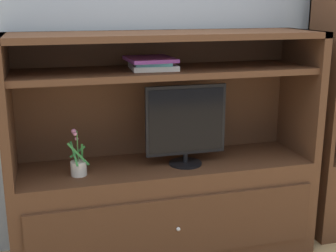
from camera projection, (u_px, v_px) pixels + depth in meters
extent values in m
cube|color=#9EA8B2|center=(152.00, 31.00, 2.95)|extent=(6.00, 0.10, 2.80)
cube|color=#4C2D1C|center=(166.00, 209.00, 2.90)|extent=(1.86, 0.50, 0.62)
cube|color=#462A19|center=(178.00, 228.00, 2.66)|extent=(1.71, 0.02, 0.37)
sphere|color=silver|center=(178.00, 229.00, 2.65)|extent=(0.02, 0.02, 0.02)
cube|color=#4C2D1C|center=(6.00, 109.00, 2.49)|extent=(0.05, 0.50, 0.79)
cube|color=#4C2D1C|center=(301.00, 92.00, 2.95)|extent=(0.05, 0.50, 0.79)
cube|color=#4C2D1C|center=(156.00, 93.00, 2.94)|extent=(1.86, 0.02, 0.79)
cube|color=#4C2D1C|center=(166.00, 35.00, 2.62)|extent=(1.86, 0.50, 0.04)
cube|color=#4C2D1C|center=(166.00, 72.00, 2.67)|extent=(1.76, 0.45, 0.04)
cylinder|color=black|center=(185.00, 163.00, 2.80)|extent=(0.20, 0.20, 0.01)
cylinder|color=black|center=(185.00, 158.00, 2.79)|extent=(0.03, 0.03, 0.06)
cube|color=black|center=(186.00, 120.00, 2.73)|extent=(0.49, 0.02, 0.42)
cube|color=black|center=(187.00, 121.00, 2.72)|extent=(0.46, 0.00, 0.38)
cylinder|color=beige|center=(79.00, 168.00, 2.61)|extent=(0.09, 0.09, 0.08)
cylinder|color=#3D6B33|center=(78.00, 146.00, 2.58)|extent=(0.01, 0.01, 0.18)
cube|color=#2D7A38|center=(82.00, 153.00, 2.59)|extent=(0.01, 0.08, 0.13)
cube|color=#2D7A38|center=(78.00, 152.00, 2.61)|extent=(0.09, 0.00, 0.07)
cube|color=#2D7A38|center=(74.00, 154.00, 2.58)|extent=(0.04, 0.10, 0.12)
cube|color=#2D7A38|center=(78.00, 154.00, 2.57)|extent=(0.12, 0.01, 0.15)
sphere|color=#C6729E|center=(74.00, 131.00, 2.56)|extent=(0.03, 0.03, 0.03)
sphere|color=#C6729E|center=(75.00, 134.00, 2.55)|extent=(0.02, 0.02, 0.02)
sphere|color=#C6729E|center=(77.00, 139.00, 2.58)|extent=(0.02, 0.02, 0.02)
cube|color=silver|center=(153.00, 66.00, 2.66)|extent=(0.28, 0.30, 0.03)
cube|color=teal|center=(151.00, 62.00, 2.64)|extent=(0.23, 0.29, 0.02)
cube|color=purple|center=(150.00, 59.00, 2.63)|extent=(0.28, 0.30, 0.02)
cube|color=#4C2D1C|center=(334.00, 193.00, 3.23)|extent=(0.39, 0.37, 0.55)
cube|color=#4C2D1C|center=(323.00, 64.00, 2.94)|extent=(0.03, 0.37, 1.29)
cube|color=#4C2D1C|center=(331.00, 60.00, 3.15)|extent=(0.39, 0.02, 1.29)
cube|color=#A56638|center=(332.00, 49.00, 2.93)|extent=(0.03, 0.15, 0.28)
cube|color=#2D519E|center=(335.00, 55.00, 2.95)|extent=(0.03, 0.17, 0.20)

